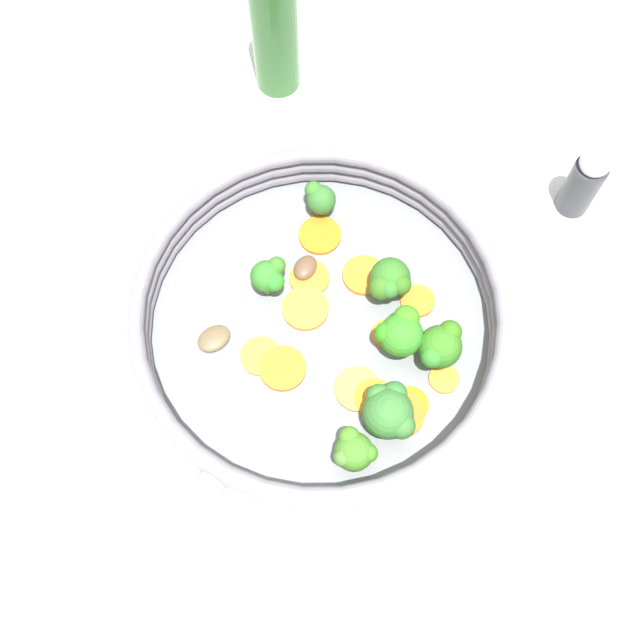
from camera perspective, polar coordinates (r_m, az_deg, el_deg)
name	(u,v)px	position (r m, az deg, el deg)	size (l,w,h in m)	color
ground_plane	(320,332)	(0.76, 0.00, -0.91)	(4.00, 4.00, 0.00)	white
skillet	(320,329)	(0.76, 0.00, -0.68)	(0.35, 0.35, 0.02)	gray
skillet_rim_wall	(320,316)	(0.73, 0.00, 0.29)	(0.37, 0.37, 0.05)	gray
skillet_handle	(160,558)	(0.70, -12.08, -17.29)	(0.03, 0.03, 0.17)	#999B9E
skillet_rivet_left	(194,445)	(0.72, -9.58, -9.40)	(0.01, 0.01, 0.01)	gray
skillet_rivet_right	(257,486)	(0.70, -4.85, -12.46)	(0.01, 0.01, 0.01)	gray
carrot_slice_0	(364,275)	(0.77, 3.36, 3.43)	(0.04, 0.04, 0.01)	orange
carrot_slice_1	(418,301)	(0.76, 7.45, 1.46)	(0.04, 0.04, 0.00)	orange
carrot_slice_2	(283,368)	(0.73, -2.87, -3.70)	(0.05, 0.05, 0.01)	orange
carrot_slice_3	(374,399)	(0.72, 4.16, -5.99)	(0.04, 0.04, 0.01)	orange
carrot_slice_4	(386,334)	(0.75, 5.03, -1.04)	(0.03, 0.03, 0.00)	orange
carrot_slice_5	(444,379)	(0.74, 9.43, -4.44)	(0.03, 0.03, 0.00)	orange
carrot_slice_6	(410,405)	(0.72, 6.85, -6.42)	(0.04, 0.04, 0.00)	orange
carrot_slice_7	(261,356)	(0.74, -4.54, -2.75)	(0.04, 0.04, 0.00)	orange
carrot_slice_8	(306,308)	(0.75, -1.04, 0.94)	(0.05, 0.05, 0.01)	orange
carrot_slice_9	(358,389)	(0.72, 2.90, -5.26)	(0.05, 0.05, 0.00)	orange
carrot_slice_10	(398,415)	(0.72, 5.97, -7.22)	(0.05, 0.05, 0.01)	orange
carrot_slice_11	(309,278)	(0.77, -0.81, 3.21)	(0.04, 0.04, 0.00)	orange
carrot_slice_12	(320,235)	(0.79, -0.01, 6.47)	(0.04, 0.04, 0.00)	orange
broccoli_floret_0	(389,281)	(0.74, 5.32, 2.97)	(0.05, 0.05, 0.05)	#5F8D55
broccoli_floret_1	(440,346)	(0.72, 9.15, -1.99)	(0.05, 0.04, 0.05)	#649051
broccoli_floret_2	(400,333)	(0.71, 6.14, -0.95)	(0.05, 0.04, 0.05)	#628F4C
broccoli_floret_3	(319,198)	(0.79, -0.06, 9.27)	(0.03, 0.04, 0.04)	#6D8B52
broccoli_floret_4	(354,451)	(0.68, 2.60, -9.92)	(0.04, 0.04, 0.04)	#89A35C
broccoli_floret_5	(269,277)	(0.74, -3.94, 3.30)	(0.04, 0.04, 0.04)	#709454
broccoli_floret_6	(389,412)	(0.69, 5.28, -6.96)	(0.05, 0.06, 0.05)	#7DAB6B
mushroom_piece_0	(214,339)	(0.75, -8.08, -1.41)	(0.03, 0.03, 0.01)	brown
mushroom_piece_1	(305,268)	(0.77, -1.13, 4.01)	(0.03, 0.02, 0.01)	brown
salt_shaker	(585,180)	(0.84, 19.54, 10.00)	(0.04, 0.04, 0.10)	#333338
oil_bottle	(274,16)	(0.86, -3.55, 22.10)	(0.05, 0.05, 0.24)	#2D5B28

